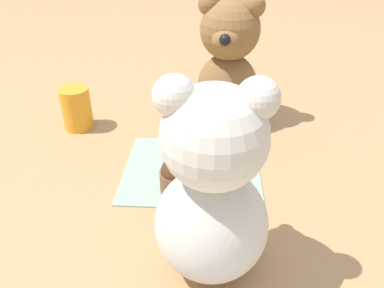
% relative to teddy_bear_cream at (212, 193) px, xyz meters
% --- Properties ---
extents(ground_plane, '(4.00, 4.00, 0.00)m').
position_rel_teddy_bear_cream_xyz_m(ground_plane, '(0.03, -0.21, -0.12)').
color(ground_plane, tan).
extents(knitted_placemat, '(0.24, 0.20, 0.01)m').
position_rel_teddy_bear_cream_xyz_m(knitted_placemat, '(0.03, -0.21, -0.12)').
color(knitted_placemat, '#8EBC99').
rests_on(knitted_placemat, ground_plane).
extents(teddy_bear_cream, '(0.14, 0.14, 0.26)m').
position_rel_teddy_bear_cream_xyz_m(teddy_bear_cream, '(0.00, 0.00, 0.00)').
color(teddy_bear_cream, silver).
rests_on(teddy_bear_cream, ground_plane).
extents(teddy_bear_tan, '(0.14, 0.14, 0.26)m').
position_rel_teddy_bear_cream_xyz_m(teddy_bear_tan, '(-0.03, -0.41, 0.01)').
color(teddy_bear_tan, olive).
rests_on(teddy_bear_tan, ground_plane).
extents(cupcake_near_cream_bear, '(0.06, 0.06, 0.07)m').
position_rel_teddy_bear_cream_xyz_m(cupcake_near_cream_bear, '(0.05, -0.15, -0.09)').
color(cupcake_near_cream_bear, brown).
rests_on(cupcake_near_cream_bear, knitted_placemat).
extents(cupcake_near_tan_bear, '(0.05, 0.05, 0.07)m').
position_rel_teddy_bear_cream_xyz_m(cupcake_near_tan_bear, '(0.02, -0.25, -0.09)').
color(cupcake_near_tan_bear, brown).
rests_on(cupcake_near_tan_bear, knitted_placemat).
extents(juice_glass, '(0.06, 0.06, 0.09)m').
position_rel_teddy_bear_cream_xyz_m(juice_glass, '(0.28, -0.35, -0.08)').
color(juice_glass, orange).
rests_on(juice_glass, ground_plane).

